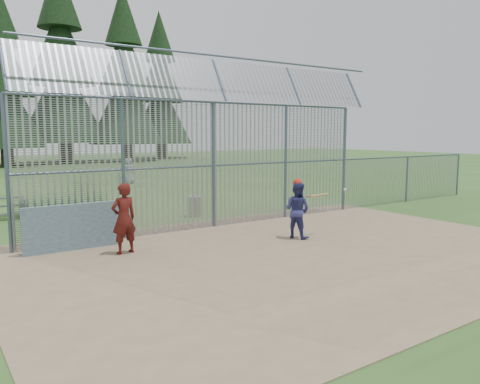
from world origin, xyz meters
TOP-DOWN VIEW (x-y plane):
  - ground at (0.00, 0.00)m, footprint 120.00×120.00m
  - dirt_infield at (0.00, -0.50)m, footprint 14.00×10.00m
  - dugout_wall at (-4.60, 2.90)m, footprint 2.50×0.12m
  - batter at (1.11, 0.70)m, footprint 0.83×0.94m
  - onlooker at (-3.65, 1.82)m, footprint 0.70×0.50m
  - bg_kid_standing at (2.66, 17.80)m, footprint 0.89×0.73m
  - bg_kid_seated at (1.52, 16.40)m, footprint 0.51×0.38m
  - batting_gear at (1.29, 0.66)m, footprint 1.70×0.57m
  - trash_can at (0.39, 5.55)m, footprint 0.56×0.56m
  - backstop_fence at (1.81, 3.43)m, footprint 20.09×0.81m
  - conifer_row at (1.93, 41.51)m, footprint 38.48×12.26m

SIDE VIEW (x-z plane):
  - ground at x=0.00m, z-range 0.00..0.00m
  - dirt_infield at x=0.00m, z-range 0.00..0.02m
  - trash_can at x=0.39m, z-range -0.03..0.79m
  - bg_kid_seated at x=1.52m, z-range 0.00..0.80m
  - dugout_wall at x=-4.60m, z-range 0.02..1.22m
  - bg_kid_standing at x=2.66m, z-range 0.00..1.56m
  - batter at x=1.11m, z-range 0.02..1.64m
  - onlooker at x=-3.65m, z-range 0.02..1.80m
  - batting_gear at x=1.29m, z-range 1.25..1.81m
  - backstop_fence at x=1.81m, z-range -0.29..5.01m
  - conifer_row at x=1.93m, z-range 0.73..20.93m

